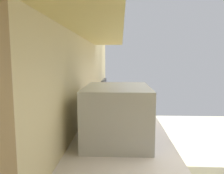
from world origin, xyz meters
TOP-DOWN VIEW (x-y plane):
  - wall_back at (0.00, 1.50)m, footprint 4.38×0.12m
  - oven_range at (1.58, 1.12)m, footprint 0.70×0.65m
  - microwave at (-0.58, 1.16)m, footprint 0.51×0.40m
  - bowl at (0.04, 1.11)m, footprint 0.14×0.14m
  - kettle at (0.82, 1.11)m, footprint 0.16×0.12m

SIDE VIEW (x-z plane):
  - oven_range at x=1.58m, z-range -0.07..0.99m
  - bowl at x=0.04m, z-range 0.89..0.94m
  - kettle at x=0.82m, z-range 0.88..1.06m
  - microwave at x=-0.58m, z-range 0.89..1.22m
  - wall_back at x=0.00m, z-range 0.00..2.74m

